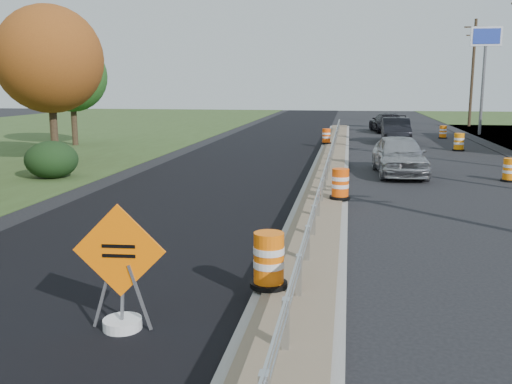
# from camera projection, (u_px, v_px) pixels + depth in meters

# --- Properties ---
(ground) EXTENTS (140.00, 140.00, 0.00)m
(ground) POSITION_uv_depth(u_px,v_px,m) (318.00, 224.00, 15.47)
(ground) COLOR black
(ground) RESTS_ON ground
(milled_overlay) EXTENTS (7.20, 120.00, 0.01)m
(milled_overlay) POSITION_uv_depth(u_px,v_px,m) (232.00, 168.00, 25.86)
(milled_overlay) COLOR black
(milled_overlay) RESTS_ON ground
(median) EXTENTS (1.60, 55.00, 0.23)m
(median) POSITION_uv_depth(u_px,v_px,m) (328.00, 175.00, 23.21)
(median) COLOR gray
(median) RESTS_ON ground
(guardrail) EXTENTS (0.10, 46.15, 0.72)m
(guardrail) POSITION_uv_depth(u_px,v_px,m) (330.00, 157.00, 24.06)
(guardrail) COLOR silver
(guardrail) RESTS_ON median
(pylon_sign_north) EXTENTS (2.20, 0.30, 7.90)m
(pylon_sign_north) POSITION_uv_depth(u_px,v_px,m) (486.00, 46.00, 41.72)
(pylon_sign_north) COLOR slate
(pylon_sign_north) RESTS_ON ground
(utility_pole_north) EXTENTS (1.90, 0.26, 9.40)m
(utility_pole_north) POSITION_uv_depth(u_px,v_px,m) (473.00, 71.00, 50.58)
(utility_pole_north) COLOR #473523
(utility_pole_north) RESTS_ON ground
(hedge_north) EXTENTS (2.09, 2.09, 1.52)m
(hedge_north) POSITION_uv_depth(u_px,v_px,m) (52.00, 160.00, 22.88)
(hedge_north) COLOR black
(hedge_north) RESTS_ON ground
(tree_near_red) EXTENTS (4.95, 4.95, 7.35)m
(tree_near_red) POSITION_uv_depth(u_px,v_px,m) (49.00, 60.00, 26.31)
(tree_near_red) COLOR #473523
(tree_near_red) RESTS_ON ground
(tree_near_back) EXTENTS (4.29, 4.29, 6.37)m
(tree_near_back) POSITION_uv_depth(u_px,v_px,m) (72.00, 76.00, 34.66)
(tree_near_back) COLOR #473523
(tree_near_back) RESTS_ON ground
(caution_sign) EXTENTS (1.43, 0.60, 1.98)m
(caution_sign) POSITION_uv_depth(u_px,v_px,m) (121.00, 298.00, 8.70)
(caution_sign) COLOR white
(caution_sign) RESTS_ON ground
(barrel_median_near) EXTENTS (0.67, 0.67, 0.98)m
(barrel_median_near) POSITION_uv_depth(u_px,v_px,m) (269.00, 261.00, 9.90)
(barrel_median_near) COLOR black
(barrel_median_near) RESTS_ON median
(barrel_median_mid) EXTENTS (0.64, 0.64, 0.94)m
(barrel_median_mid) POSITION_uv_depth(u_px,v_px,m) (340.00, 184.00, 17.61)
(barrel_median_mid) COLOR black
(barrel_median_mid) RESTS_ON median
(barrel_median_far) EXTENTS (0.61, 0.61, 0.90)m
(barrel_median_far) POSITION_uv_depth(u_px,v_px,m) (326.00, 136.00, 34.20)
(barrel_median_far) COLOR black
(barrel_median_far) RESTS_ON median
(barrel_shoulder_near) EXTENTS (0.62, 0.62, 0.91)m
(barrel_shoulder_near) POSITION_uv_depth(u_px,v_px,m) (510.00, 170.00, 22.18)
(barrel_shoulder_near) COLOR black
(barrel_shoulder_near) RESTS_ON ground
(barrel_shoulder_mid) EXTENTS (0.68, 0.68, 1.00)m
(barrel_shoulder_mid) POSITION_uv_depth(u_px,v_px,m) (459.00, 142.00, 32.49)
(barrel_shoulder_mid) COLOR black
(barrel_shoulder_mid) RESTS_ON ground
(barrel_shoulder_far) EXTENTS (0.61, 0.61, 0.89)m
(barrel_shoulder_far) POSITION_uv_depth(u_px,v_px,m) (443.00, 132.00, 40.09)
(barrel_shoulder_far) COLOR black
(barrel_shoulder_far) RESTS_ON ground
(car_silver) EXTENTS (2.24, 4.98, 1.66)m
(car_silver) POSITION_uv_depth(u_px,v_px,m) (399.00, 155.00, 23.78)
(car_silver) COLOR #A4A5A8
(car_silver) RESTS_ON ground
(car_dark_mid) EXTENTS (1.75, 4.86, 1.59)m
(car_dark_mid) POSITION_uv_depth(u_px,v_px,m) (396.00, 131.00, 36.91)
(car_dark_mid) COLOR black
(car_dark_mid) RESTS_ON ground
(car_dark_far) EXTENTS (2.80, 5.49, 1.53)m
(car_dark_far) POSITION_uv_depth(u_px,v_px,m) (387.00, 122.00, 45.39)
(car_dark_far) COLOR black
(car_dark_far) RESTS_ON ground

